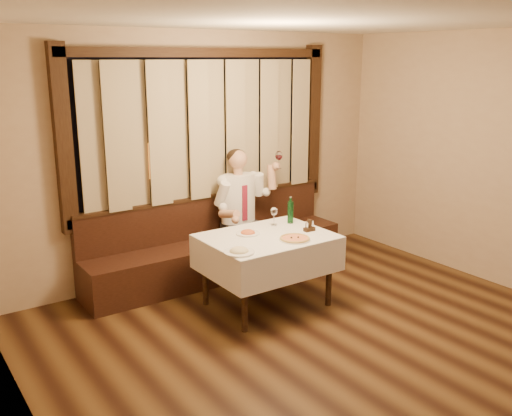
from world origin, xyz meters
TOP-DOWN VIEW (x-y plane):
  - room at (-0.00, 0.97)m, footprint 5.01×6.01m
  - banquette at (0.00, 2.72)m, footprint 3.20×0.61m
  - dining_table at (0.00, 1.70)m, footprint 1.27×0.97m
  - pizza at (0.14, 1.43)m, footprint 0.31×0.31m
  - pasta_red at (-0.14, 1.85)m, footprint 0.24×0.24m
  - pasta_cream at (-0.53, 1.41)m, footprint 0.29×0.29m
  - green_bottle at (0.47, 1.92)m, footprint 0.06×0.06m
  - table_wine_glass at (0.27, 1.95)m, footprint 0.08×0.08m
  - cruet_caddy at (0.45, 1.58)m, footprint 0.12×0.06m
  - seated_man at (0.31, 2.63)m, footprint 0.83×0.62m

SIDE VIEW (x-z plane):
  - banquette at x=0.00m, z-range -0.16..0.78m
  - dining_table at x=0.00m, z-range 0.27..1.03m
  - pizza at x=0.14m, z-range 0.75..0.79m
  - pasta_red at x=-0.14m, z-range 0.75..0.83m
  - pasta_cream at x=-0.53m, z-range 0.75..0.84m
  - cruet_caddy at x=0.45m, z-range 0.74..0.86m
  - seated_man at x=0.31m, z-range 0.11..1.59m
  - green_bottle at x=0.47m, z-range 0.73..1.03m
  - table_wine_glass at x=0.27m, z-range 0.80..1.01m
  - room at x=0.00m, z-range 0.09..2.91m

